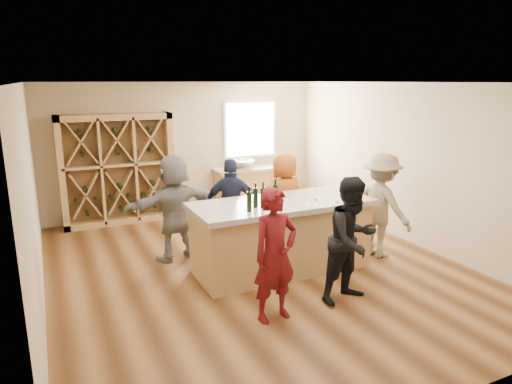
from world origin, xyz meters
name	(u,v)px	position (x,y,z in m)	size (l,w,h in m)	color
floor	(256,270)	(0.00, 0.00, -0.05)	(6.00, 7.00, 0.10)	brown
ceiling	(256,79)	(0.00, 0.00, 2.85)	(6.00, 7.00, 0.10)	white
wall_back	(186,148)	(0.00, 3.55, 1.40)	(6.00, 0.10, 2.80)	#C9B692
wall_front	(445,264)	(0.00, -3.55, 1.40)	(6.00, 0.10, 2.80)	#C9B692
wall_left	(28,202)	(-3.05, 0.00, 1.40)	(0.10, 7.00, 2.80)	#C9B692
wall_right	(412,164)	(3.05, 0.00, 1.40)	(0.10, 7.00, 2.80)	#C9B692
window_frame	(250,129)	(1.50, 3.47, 1.75)	(1.30, 0.06, 1.30)	white
window_pane	(251,129)	(1.50, 3.44, 1.75)	(1.18, 0.01, 1.18)	white
wine_rack	(118,170)	(-1.50, 3.27, 1.10)	(2.20, 0.45, 2.20)	tan
back_counter_base	(251,189)	(1.40, 3.20, 0.43)	(1.60, 0.58, 0.86)	tan
back_counter_top	(251,169)	(1.40, 3.20, 0.89)	(1.70, 0.62, 0.06)	#ADA28E
sink	(243,164)	(1.20, 3.20, 1.01)	(0.54, 0.54, 0.19)	silver
faucet	(240,160)	(1.20, 3.38, 1.07)	(0.02, 0.02, 0.30)	silver
tasting_counter_base	(281,238)	(0.32, -0.23, 0.50)	(2.60, 1.00, 1.00)	tan
tasting_counter_top	(282,204)	(0.32, -0.23, 1.04)	(2.72, 1.12, 0.08)	#ADA28E
wine_bottle_b	(249,202)	(-0.34, -0.52, 1.22)	(0.07, 0.07, 0.28)	black
wine_bottle_c	(255,198)	(-0.17, -0.36, 1.22)	(0.07, 0.07, 0.28)	black
wine_bottle_d	(263,198)	(-0.10, -0.44, 1.23)	(0.07, 0.07, 0.30)	black
wine_bottle_e	(275,195)	(0.12, -0.40, 1.23)	(0.08, 0.08, 0.31)	black
wine_glass_a	(279,205)	(0.03, -0.68, 1.18)	(0.07, 0.07, 0.19)	white
wine_glass_b	(311,201)	(0.55, -0.68, 1.17)	(0.07, 0.07, 0.18)	white
wine_glass_c	(337,196)	(1.03, -0.63, 1.17)	(0.07, 0.07, 0.19)	white
wine_glass_d	(315,195)	(0.81, -0.38, 1.16)	(0.06, 0.06, 0.16)	white
wine_glass_e	(347,192)	(1.32, -0.48, 1.17)	(0.07, 0.07, 0.18)	white
tasting_menu_a	(273,211)	(-0.04, -0.64, 1.08)	(0.20, 0.27, 0.00)	white
tasting_menu_b	(312,205)	(0.60, -0.61, 1.08)	(0.21, 0.29, 0.00)	white
tasting_menu_c	(345,200)	(1.19, -0.59, 1.08)	(0.20, 0.27, 0.00)	white
person_near_left	(275,255)	(-0.46, -1.51, 0.82)	(0.60, 0.44, 1.64)	#590F14
person_near_right	(352,240)	(0.67, -1.50, 0.83)	(0.81, 0.44, 1.66)	black
person_server	(381,205)	(2.06, -0.41, 0.86)	(1.11, 0.51, 1.71)	gray
person_far_mid	(232,206)	(-0.05, 0.82, 0.79)	(0.93, 0.48, 1.59)	#191E38
person_far_right	(284,198)	(0.96, 0.85, 0.80)	(0.79, 0.51, 1.61)	#994C19
person_far_left	(175,207)	(-1.01, 0.90, 0.86)	(1.59, 0.57, 1.72)	slate
wine_glass_f	(273,193)	(0.27, -0.03, 1.17)	(0.07, 0.07, 0.18)	white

